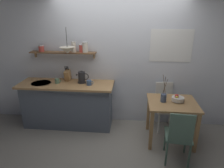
% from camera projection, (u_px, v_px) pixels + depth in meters
% --- Properties ---
extents(ground_plane, '(14.00, 14.00, 0.00)m').
position_uv_depth(ground_plane, '(116.00, 135.00, 3.82)').
color(ground_plane, gray).
extents(back_wall, '(6.80, 0.11, 2.70)m').
position_uv_depth(back_wall, '(129.00, 59.00, 3.95)').
color(back_wall, silver).
rests_on(back_wall, ground_plane).
extents(kitchen_counter, '(1.83, 0.63, 0.91)m').
position_uv_depth(kitchen_counter, '(68.00, 104.00, 4.05)').
color(kitchen_counter, slate).
rests_on(kitchen_counter, ground_plane).
extents(wall_shelf, '(1.29, 0.20, 0.34)m').
position_uv_depth(wall_shelf, '(68.00, 50.00, 3.85)').
color(wall_shelf, brown).
extents(dining_table, '(0.83, 0.73, 0.76)m').
position_uv_depth(dining_table, '(172.00, 109.00, 3.50)').
color(dining_table, tan).
rests_on(dining_table, ground_plane).
extents(dining_chair_near, '(0.42, 0.46, 0.90)m').
position_uv_depth(dining_chair_near, '(179.00, 135.00, 2.97)').
color(dining_chair_near, '#4C6B5B').
rests_on(dining_chair_near, ground_plane).
extents(dining_chair_far, '(0.44, 0.47, 0.92)m').
position_uv_depth(dining_chair_far, '(165.00, 104.00, 3.95)').
color(dining_chair_far, white).
rests_on(dining_chair_far, ground_plane).
extents(fruit_bowl, '(0.21, 0.21, 0.14)m').
position_uv_depth(fruit_bowl, '(178.00, 99.00, 3.45)').
color(fruit_bowl, silver).
rests_on(fruit_bowl, dining_table).
extents(twig_vase, '(0.10, 0.10, 0.49)m').
position_uv_depth(twig_vase, '(164.00, 97.00, 3.44)').
color(twig_vase, '#475675').
rests_on(twig_vase, dining_table).
extents(electric_kettle, '(0.25, 0.16, 0.24)m').
position_uv_depth(electric_kettle, '(82.00, 77.00, 3.87)').
color(electric_kettle, black).
rests_on(electric_kettle, kitchen_counter).
extents(knife_block, '(0.10, 0.20, 0.31)m').
position_uv_depth(knife_block, '(68.00, 75.00, 3.99)').
color(knife_block, tan).
rests_on(knife_block, kitchen_counter).
extents(coffee_mug_by_sink, '(0.12, 0.08, 0.09)m').
position_uv_depth(coffee_mug_by_sink, '(57.00, 81.00, 3.87)').
color(coffee_mug_by_sink, slate).
rests_on(coffee_mug_by_sink, kitchen_counter).
extents(coffee_mug_spare, '(0.14, 0.10, 0.10)m').
position_uv_depth(coffee_mug_spare, '(89.00, 83.00, 3.78)').
color(coffee_mug_spare, '#3D5B89').
rests_on(coffee_mug_spare, kitchen_counter).
extents(pendant_lamp, '(0.28, 0.28, 0.45)m').
position_uv_depth(pendant_lamp, '(67.00, 50.00, 3.63)').
color(pendant_lamp, black).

